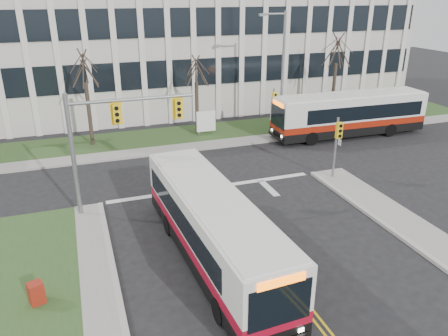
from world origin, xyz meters
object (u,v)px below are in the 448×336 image
directory_sign (206,122)px  newspaper_box_red (36,294)px  streetlight (281,67)px  bus_main (212,229)px  bus_cross (349,115)px

directory_sign → newspaper_box_red: 20.50m
streetlight → bus_main: bearing=-124.5°
bus_cross → newspaper_box_red: bus_cross is taller
bus_main → newspaper_box_red: bus_main is taller
bus_cross → newspaper_box_red: bearing=-57.4°
streetlight → bus_main: size_ratio=0.82×
bus_main → bus_cross: bus_cross is taller
streetlight → newspaper_box_red: bearing=-137.6°
streetlight → bus_main: streetlight is taller
directory_sign → bus_main: bearing=-106.3°
bus_main → bus_cross: size_ratio=0.92×
directory_sign → bus_main: (-4.76, -16.28, 0.32)m
newspaper_box_red → streetlight: bearing=21.7°
directory_sign → bus_main: size_ratio=0.18×
bus_cross → newspaper_box_red: 25.82m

